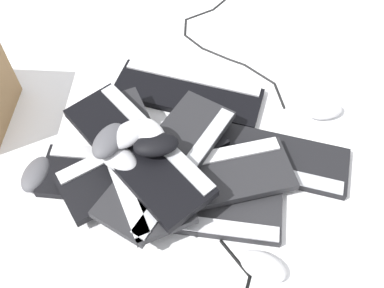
{
  "coord_description": "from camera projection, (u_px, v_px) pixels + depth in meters",
  "views": [
    {
      "loc": [
        -0.09,
        -0.65,
        0.98
      ],
      "look_at": [
        0.04,
        -0.03,
        0.06
      ],
      "focal_mm": 40.0,
      "sensor_mm": 36.0,
      "label": 1
    }
  ],
  "objects": [
    {
      "name": "keyboard_3",
      "position": [
        193.0,
        207.0,
        1.07
      ],
      "size": [
        0.46,
        0.29,
        0.03
      ],
      "color": "#232326",
      "rests_on": "ground"
    },
    {
      "name": "keyboard_2",
      "position": [
        125.0,
        176.0,
        1.12
      ],
      "size": [
        0.46,
        0.28,
        0.03
      ],
      "color": "black",
      "rests_on": "ground"
    },
    {
      "name": "ground_plane",
      "position": [
        174.0,
        151.0,
        1.18
      ],
      "size": [
        3.2,
        3.2,
        0.0
      ],
      "primitive_type": "plane",
      "color": "white"
    },
    {
      "name": "keyboard_0",
      "position": [
        265.0,
        156.0,
        1.15
      ],
      "size": [
        0.46,
        0.34,
        0.03
      ],
      "color": "black",
      "rests_on": "ground"
    },
    {
      "name": "mouse_5",
      "position": [
        129.0,
        134.0,
        1.04
      ],
      "size": [
        0.13,
        0.11,
        0.04
      ],
      "primitive_type": "ellipsoid",
      "rotation": [
        0.0,
        0.0,
        0.49
      ],
      "color": "#B7B7BC",
      "rests_on": "keyboard_8"
    },
    {
      "name": "keyboard_6",
      "position": [
        135.0,
        158.0,
        1.08
      ],
      "size": [
        0.24,
        0.46,
        0.03
      ],
      "color": "#232326",
      "rests_on": "keyboard_5"
    },
    {
      "name": "keyboard_4",
      "position": [
        206.0,
        179.0,
        1.08
      ],
      "size": [
        0.44,
        0.16,
        0.03
      ],
      "color": "#232326",
      "rests_on": "keyboard_3"
    },
    {
      "name": "keyboard_1",
      "position": [
        188.0,
        93.0,
        1.28
      ],
      "size": [
        0.46,
        0.34,
        0.03
      ],
      "color": "black",
      "rests_on": "ground"
    },
    {
      "name": "mouse_0",
      "position": [
        324.0,
        110.0,
        1.24
      ],
      "size": [
        0.11,
        0.07,
        0.04
      ],
      "primitive_type": "ellipsoid",
      "rotation": [
        0.0,
        0.0,
        3.1
      ],
      "color": "silver",
      "rests_on": "ground"
    },
    {
      "name": "mouse_2",
      "position": [
        151.0,
        136.0,
        1.04
      ],
      "size": [
        0.09,
        0.12,
        0.04
      ],
      "primitive_type": "ellipsoid",
      "rotation": [
        0.0,
        0.0,
        1.83
      ],
      "color": "silver",
      "rests_on": "keyboard_8"
    },
    {
      "name": "mouse_4",
      "position": [
        36.0,
        174.0,
        1.11
      ],
      "size": [
        0.11,
        0.13,
        0.04
      ],
      "primitive_type": "ellipsoid",
      "rotation": [
        0.0,
        0.0,
        4.26
      ],
      "color": "#4C4C51",
      "rests_on": "ground"
    },
    {
      "name": "mouse_1",
      "position": [
        118.0,
        158.0,
        1.04
      ],
      "size": [
        0.12,
        0.13,
        0.04
      ],
      "primitive_type": "ellipsoid",
      "rotation": [
        0.0,
        0.0,
        2.32
      ],
      "color": "#B7B7BC",
      "rests_on": "keyboard_6"
    },
    {
      "name": "keyboard_7",
      "position": [
        169.0,
        161.0,
        1.07
      ],
      "size": [
        0.41,
        0.42,
        0.03
      ],
      "color": "#232326",
      "rests_on": "keyboard_4"
    },
    {
      "name": "mouse_6",
      "position": [
        109.0,
        141.0,
        1.03
      ],
      "size": [
        0.12,
        0.13,
        0.04
      ],
      "primitive_type": "ellipsoid",
      "rotation": [
        0.0,
        0.0,
        4.07
      ],
      "color": "#4C4C51",
      "rests_on": "keyboard_8"
    },
    {
      "name": "keyboard_5",
      "position": [
        143.0,
        160.0,
        1.11
      ],
      "size": [
        0.46,
        0.29,
        0.03
      ],
      "color": "black",
      "rests_on": "keyboard_2"
    },
    {
      "name": "cable_0",
      "position": [
        224.0,
        22.0,
        1.48
      ],
      "size": [
        0.32,
        0.78,
        0.01
      ],
      "color": "black",
      "rests_on": "ground"
    },
    {
      "name": "keyboard_8",
      "position": [
        138.0,
        150.0,
        1.06
      ],
      "size": [
        0.34,
        0.46,
        0.03
      ],
      "color": "black",
      "rests_on": "keyboard_7"
    },
    {
      "name": "mouse_7",
      "position": [
        263.0,
        266.0,
        0.97
      ],
      "size": [
        0.13,
        0.12,
        0.04
      ],
      "primitive_type": "ellipsoid",
      "rotation": [
        0.0,
        0.0,
        2.46
      ],
      "color": "silver",
      "rests_on": "ground"
    },
    {
      "name": "mouse_3",
      "position": [
        156.0,
        145.0,
        1.02
      ],
      "size": [
        0.11,
        0.07,
        0.04
      ],
      "primitive_type": "ellipsoid",
      "rotation": [
        0.0,
        0.0,
        6.25
      ],
      "color": "black",
      "rests_on": "keyboard_8"
    }
  ]
}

